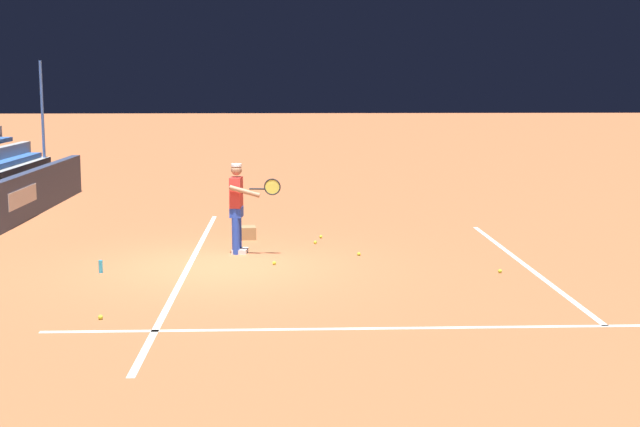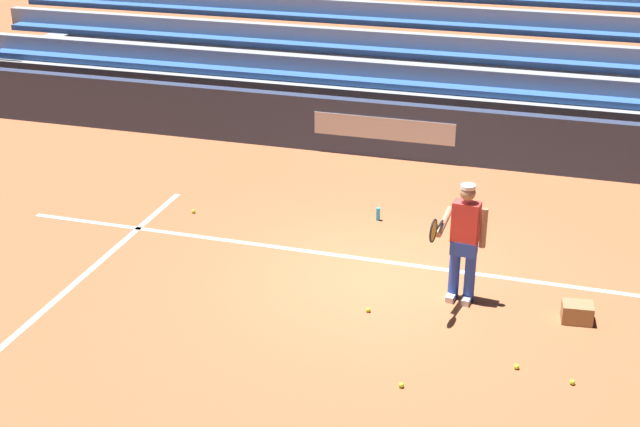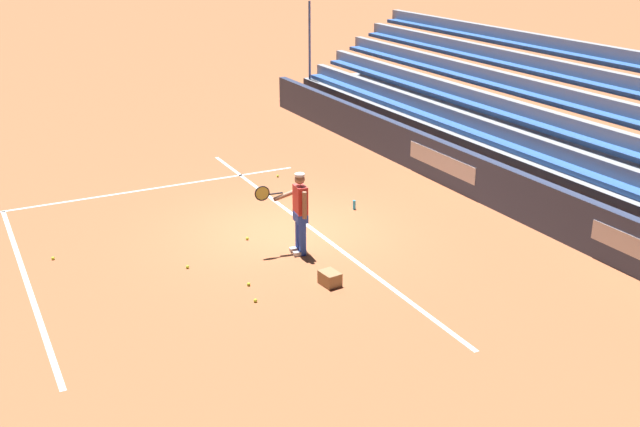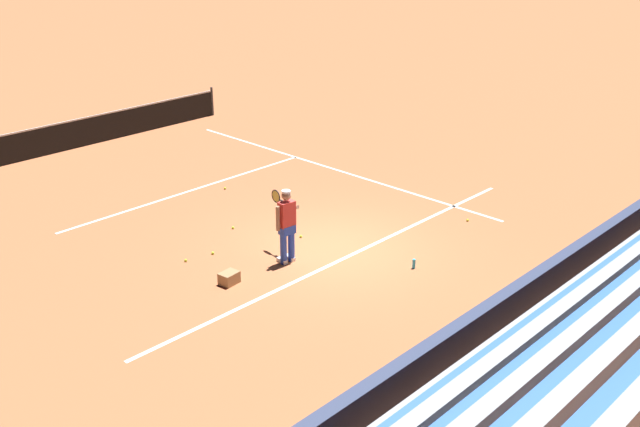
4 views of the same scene
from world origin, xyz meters
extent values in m
plane|color=#B7663D|center=(0.00, 0.00, 0.00)|extent=(160.00, 160.00, 0.00)
cube|color=white|center=(0.00, -0.50, 0.00)|extent=(12.00, 0.10, 0.01)
cube|color=white|center=(4.11, 4.00, 0.00)|extent=(0.10, 12.00, 0.01)
cube|color=white|center=(0.00, 5.50, 0.00)|extent=(8.22, 0.10, 0.01)
cube|color=#384260|center=(0.00, -4.98, 0.55)|extent=(22.31, 0.24, 1.10)
cube|color=silver|center=(1.04, -4.85, 0.61)|extent=(2.80, 0.01, 0.44)
cube|color=silver|center=(-5.20, -4.85, 0.61)|extent=(2.20, 0.01, 0.40)
cube|color=blue|center=(0.00, -5.98, 1.18)|extent=(20.77, 0.40, 0.12)
cube|color=#9EA3A8|center=(0.00, -6.26, 1.33)|extent=(21.19, 0.24, 0.45)
cube|color=blue|center=(0.00, -6.78, 1.63)|extent=(20.77, 0.40, 0.12)
cylinder|color=blue|center=(-1.37, 0.31, 0.44)|extent=(0.15, 0.15, 0.88)
cylinder|color=blue|center=(-1.15, 0.28, 0.44)|extent=(0.15, 0.15, 0.88)
cube|color=white|center=(-1.37, 0.37, 0.04)|extent=(0.14, 0.29, 0.09)
cube|color=white|center=(-1.15, 0.34, 0.04)|extent=(0.14, 0.29, 0.09)
cube|color=blue|center=(-1.26, 0.29, 0.80)|extent=(0.36, 0.26, 0.20)
cube|color=red|center=(-1.26, 0.29, 1.17)|extent=(0.38, 0.25, 0.58)
sphere|color=#A37556|center=(-1.26, 0.30, 1.60)|extent=(0.21, 0.21, 0.21)
cylinder|color=white|center=(-1.26, 0.30, 1.69)|extent=(0.20, 0.20, 0.05)
cylinder|color=#A37556|center=(-1.51, 0.32, 1.13)|extent=(0.09, 0.09, 0.56)
cylinder|color=#A37556|center=(-1.00, 0.47, 1.22)|extent=(0.15, 0.59, 0.24)
cylinder|color=black|center=(-0.97, 0.70, 1.27)|extent=(0.06, 0.30, 0.03)
torus|color=black|center=(-0.94, 0.98, 1.31)|extent=(0.06, 0.31, 0.31)
cylinder|color=#D6D14C|center=(-0.94, 0.98, 1.31)|extent=(0.04, 0.27, 0.27)
cube|color=#A87F51|center=(-2.83, 0.45, 0.13)|extent=(0.43, 0.34, 0.26)
sphere|color=#CCE533|center=(-0.12, 1.02, 0.03)|extent=(0.07, 0.07, 0.07)
sphere|color=#CCE533|center=(0.72, 4.89, 0.03)|extent=(0.07, 0.07, 0.07)
sphere|color=#CCE533|center=(-2.18, 1.82, 0.03)|extent=(0.07, 0.07, 0.07)
sphere|color=#CCE533|center=(-2.84, 1.96, 0.03)|extent=(0.07, 0.07, 0.07)
sphere|color=#CCE533|center=(-0.91, 2.60, 0.03)|extent=(0.07, 0.07, 0.07)
sphere|color=#CCE533|center=(3.50, -1.33, 0.03)|extent=(0.07, 0.07, 0.07)
cylinder|color=#33B2E5|center=(0.44, -1.94, 0.11)|extent=(0.07, 0.07, 0.22)
cylinder|color=#33383D|center=(5.50, 11.39, 0.54)|extent=(0.09, 0.09, 1.07)
cube|color=black|center=(0.00, 11.39, 0.46)|extent=(11.00, 0.02, 0.91)
cube|color=white|center=(0.00, 11.39, 0.94)|extent=(11.00, 0.04, 0.05)
camera|label=1|loc=(15.51, 1.22, 3.23)|focal=50.00mm
camera|label=2|loc=(-2.51, 11.23, 6.13)|focal=50.00mm
camera|label=3|loc=(-13.96, 6.40, 6.28)|focal=42.00mm
camera|label=4|loc=(-11.66, -10.66, 7.47)|focal=42.00mm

